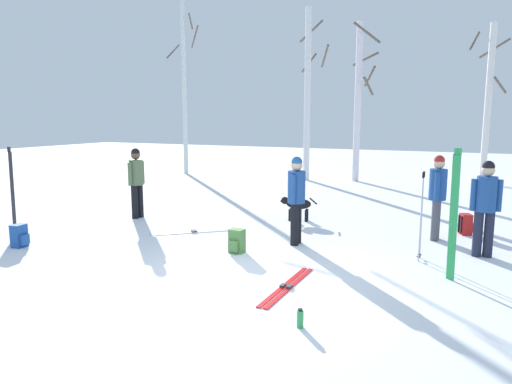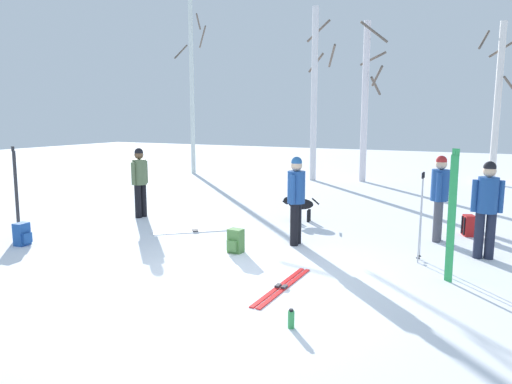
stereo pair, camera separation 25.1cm
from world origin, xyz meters
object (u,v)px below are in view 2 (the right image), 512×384
at_px(person_0, 140,178).
at_px(dog, 299,205).
at_px(backpack_0, 22,234).
at_px(birch_tree_0, 192,82).
at_px(ski_pair_planted_0, 16,192).
at_px(person_2, 440,193).
at_px(ski_pair_planted_1, 452,217).
at_px(ski_poles_0, 421,214).
at_px(birch_tree_2, 366,100).
at_px(ski_pair_lying_1, 193,232).
at_px(person_1, 487,204).
at_px(ski_pair_lying_0, 282,287).
at_px(backpack_1, 469,226).
at_px(birch_tree_3, 497,101).
at_px(person_3, 296,195).
at_px(birch_tree_1, 315,93).
at_px(backpack_2, 236,241).
at_px(water_bottle_0, 291,319).

bearing_deg(person_0, dog, 20.55).
distance_m(person_0, backpack_0, 3.18).
bearing_deg(birch_tree_0, ski_pair_planted_0, -74.29).
bearing_deg(person_2, ski_pair_planted_1, -80.52).
height_order(ski_poles_0, birch_tree_2, birch_tree_2).
distance_m(ski_pair_planted_1, ski_pair_lying_1, 5.35).
bearing_deg(person_0, person_1, 0.00).
bearing_deg(ski_pair_planted_1, person_2, 99.48).
bearing_deg(person_2, ski_pair_lying_0, -114.45).
distance_m(person_0, backpack_1, 7.59).
distance_m(person_1, birch_tree_3, 10.63).
bearing_deg(person_3, birch_tree_1, 107.86).
height_order(person_0, ski_pair_planted_1, ski_pair_planted_1).
height_order(person_3, ski_pair_lying_1, person_3).
bearing_deg(backpack_0, birch_tree_3, 59.19).
height_order(backpack_2, birch_tree_1, birch_tree_1).
xyz_separation_m(person_1, birch_tree_2, (-4.39, 9.01, 2.13)).
xyz_separation_m(person_1, ski_pair_lying_1, (-5.65, -0.70, -0.97)).
bearing_deg(ski_poles_0, person_2, 85.21).
height_order(person_2, water_bottle_0, person_2).
bearing_deg(ski_poles_0, ski_pair_lying_0, -125.65).
bearing_deg(birch_tree_3, birch_tree_2, -162.22).
distance_m(ski_pair_lying_1, water_bottle_0, 5.00).
relative_size(ski_pair_planted_0, ski_pair_lying_0, 1.05).
distance_m(person_2, birch_tree_1, 9.62).
bearing_deg(ski_pair_planted_0, person_2, 24.53).
distance_m(ski_pair_lying_0, ski_pair_lying_1, 3.77).
distance_m(person_1, birch_tree_0, 14.62).
height_order(ski_pair_lying_1, ski_poles_0, ski_poles_0).
bearing_deg(birch_tree_1, birch_tree_3, 17.07).
bearing_deg(ski_pair_lying_0, ski_pair_planted_0, 177.75).
bearing_deg(person_3, person_1, 10.77).
relative_size(person_1, birch_tree_2, 0.29).
distance_m(ski_pair_planted_1, backpack_1, 3.25).
xyz_separation_m(dog, birch_tree_3, (4.07, 9.06, 2.64)).
bearing_deg(dog, birch_tree_2, 92.78).
relative_size(ski_poles_0, birch_tree_3, 0.27).
distance_m(person_2, ski_pair_lying_1, 5.14).
bearing_deg(dog, backpack_2, -90.94).
distance_m(person_2, birch_tree_3, 9.80).
relative_size(dog, ski_pair_lying_0, 0.50).
distance_m(ski_pair_planted_0, ski_poles_0, 7.91).
bearing_deg(backpack_0, ski_pair_lying_0, 1.87).
xyz_separation_m(birch_tree_1, birch_tree_2, (1.85, 0.51, -0.27)).
height_order(backpack_0, birch_tree_2, birch_tree_2).
bearing_deg(birch_tree_1, ski_pair_lying_1, -86.34).
height_order(ski_poles_0, water_bottle_0, ski_poles_0).
xyz_separation_m(ski_pair_planted_1, backpack_0, (-7.55, -1.54, -0.79)).
distance_m(backpack_0, backpack_1, 9.01).
distance_m(person_1, water_bottle_0, 4.61).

